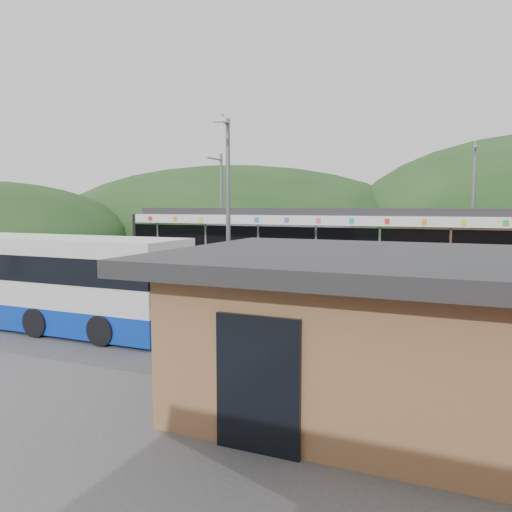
% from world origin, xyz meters
% --- Properties ---
extents(ground, '(120.00, 120.00, 0.00)m').
position_xyz_m(ground, '(0.00, 0.00, 0.00)').
color(ground, '#4C4C4F').
rests_on(ground, ground).
extents(hills, '(146.00, 149.00, 26.00)m').
position_xyz_m(hills, '(6.19, 5.29, 0.00)').
color(hills, '#1E3D19').
rests_on(hills, ground).
extents(platform, '(26.00, 3.20, 0.30)m').
position_xyz_m(platform, '(0.00, 3.30, 0.15)').
color(platform, '#9E9E99').
rests_on(platform, ground).
extents(yellow_line, '(26.00, 0.10, 0.01)m').
position_xyz_m(yellow_line, '(0.00, 2.00, 0.30)').
color(yellow_line, yellow).
rests_on(yellow_line, platform).
extents(train, '(20.44, 3.01, 3.74)m').
position_xyz_m(train, '(-0.31, 6.00, 2.06)').
color(train, black).
rests_on(train, ground).
extents(catenary_mast_west, '(0.18, 1.80, 7.00)m').
position_xyz_m(catenary_mast_west, '(-7.00, 8.56, 3.65)').
color(catenary_mast_west, slate).
rests_on(catenary_mast_west, ground).
extents(catenary_mast_east, '(0.18, 1.80, 7.00)m').
position_xyz_m(catenary_mast_east, '(7.00, 8.56, 3.65)').
color(catenary_mast_east, slate).
rests_on(catenary_mast_east, ground).
extents(station_shelter, '(9.20, 6.20, 3.00)m').
position_xyz_m(station_shelter, '(6.00, -9.01, 1.55)').
color(station_shelter, olive).
rests_on(station_shelter, ground).
extents(bus, '(10.64, 2.56, 2.90)m').
position_xyz_m(bus, '(-6.01, -6.60, 1.40)').
color(bus, '#0C37B9').
rests_on(bus, ground).
extents(lamp_post, '(0.38, 1.13, 6.24)m').
position_xyz_m(lamp_post, '(0.76, -6.16, 3.72)').
color(lamp_post, slate).
rests_on(lamp_post, ground).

